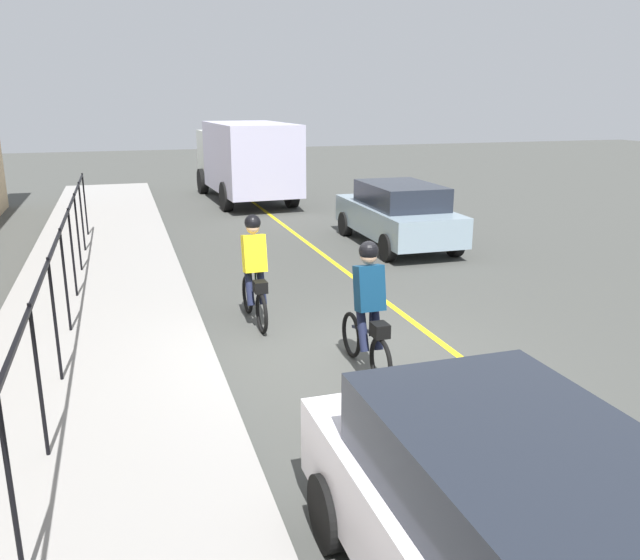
% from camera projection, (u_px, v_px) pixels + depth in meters
% --- Properties ---
extents(ground_plane, '(80.00, 80.00, 0.00)m').
position_uv_depth(ground_plane, '(344.00, 358.00, 9.31)').
color(ground_plane, '#424340').
extents(lane_line_centre, '(36.00, 0.12, 0.01)m').
position_uv_depth(lane_line_centre, '(444.00, 345.00, 9.76)').
color(lane_line_centre, yellow).
rests_on(lane_line_centre, ground).
extents(sidewalk, '(40.00, 3.20, 0.15)m').
position_uv_depth(sidewalk, '(95.00, 382.00, 8.32)').
color(sidewalk, gray).
rests_on(sidewalk, ground).
extents(iron_fence, '(17.04, 0.04, 1.60)m').
position_uv_depth(iron_fence, '(58.00, 271.00, 8.79)').
color(iron_fence, black).
rests_on(iron_fence, sidewalk).
extents(cyclist_lead, '(1.71, 0.37, 1.83)m').
position_uv_depth(cyclist_lead, '(254.00, 271.00, 10.45)').
color(cyclist_lead, black).
rests_on(cyclist_lead, ground).
extents(cyclist_follow, '(1.71, 0.37, 1.83)m').
position_uv_depth(cyclist_follow, '(368.00, 309.00, 8.56)').
color(cyclist_follow, black).
rests_on(cyclist_follow, ground).
extents(patrol_sedan, '(4.42, 1.96, 1.58)m').
position_uv_depth(patrol_sedan, '(398.00, 213.00, 16.12)').
color(patrol_sedan, '#8196A3').
rests_on(patrol_sedan, ground).
extents(parked_sedan_rear, '(4.42, 1.96, 1.58)m').
position_uv_depth(parked_sedan_rear, '(530.00, 551.00, 4.12)').
color(parked_sedan_rear, white).
rests_on(parked_sedan_rear, ground).
extents(box_truck_background, '(6.82, 2.81, 2.78)m').
position_uv_depth(box_truck_background, '(245.00, 158.00, 22.92)').
color(box_truck_background, '#B1ADC7').
rests_on(box_truck_background, ground).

